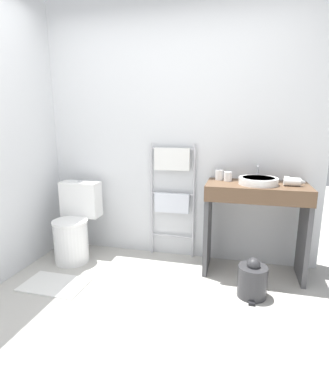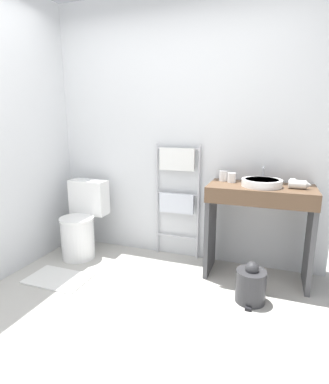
{
  "view_description": "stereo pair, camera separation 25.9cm",
  "coord_description": "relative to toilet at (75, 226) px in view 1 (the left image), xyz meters",
  "views": [
    {
      "loc": [
        0.68,
        -1.46,
        1.4
      ],
      "look_at": [
        0.06,
        0.99,
        0.82
      ],
      "focal_mm": 28.0,
      "sensor_mm": 36.0,
      "label": 1
    },
    {
      "loc": [
        0.92,
        -1.38,
        1.4
      ],
      "look_at": [
        0.06,
        0.99,
        0.82
      ],
      "focal_mm": 28.0,
      "sensor_mm": 36.0,
      "label": 2
    }
  ],
  "objects": [
    {
      "name": "toilet",
      "position": [
        0.0,
        0.0,
        0.0
      ],
      "size": [
        0.41,
        0.51,
        0.81
      ],
      "color": "white",
      "rests_on": "ground_plane"
    },
    {
      "name": "bath_mat",
      "position": [
        0.1,
        -0.55,
        -0.35
      ],
      "size": [
        0.56,
        0.36,
        0.01
      ],
      "primitive_type": "cube",
      "color": "silver",
      "rests_on": "ground_plane"
    },
    {
      "name": "cup_near_wall",
      "position": [
        1.45,
        0.24,
        0.56
      ],
      "size": [
        0.08,
        0.08,
        0.1
      ],
      "color": "white",
      "rests_on": "vanity_counter"
    },
    {
      "name": "trash_bin",
      "position": [
        1.79,
        -0.29,
        -0.22
      ],
      "size": [
        0.24,
        0.27,
        0.34
      ],
      "color": "#333335",
      "rests_on": "ground_plane"
    },
    {
      "name": "cup_near_edge",
      "position": [
        1.53,
        0.2,
        0.56
      ],
      "size": [
        0.08,
        0.08,
        0.09
      ],
      "color": "white",
      "rests_on": "vanity_counter"
    },
    {
      "name": "vanity_counter",
      "position": [
        1.8,
        0.11,
        0.22
      ],
      "size": [
        0.9,
        0.46,
        0.87
      ],
      "color": "brown",
      "rests_on": "ground_plane"
    },
    {
      "name": "wall_back",
      "position": [
        0.96,
        0.42,
        0.96
      ],
      "size": [
        2.92,
        0.12,
        2.63
      ],
      "primitive_type": "cube",
      "color": "silver",
      "rests_on": "ground_plane"
    },
    {
      "name": "ground_plane",
      "position": [
        0.96,
        -1.18,
        -0.36
      ],
      "size": [
        12.0,
        12.0,
        0.0
      ],
      "primitive_type": "plane",
      "color": "#B2AFA8"
    },
    {
      "name": "faucet",
      "position": [
        1.8,
        0.28,
        0.61
      ],
      "size": [
        0.02,
        0.1,
        0.15
      ],
      "color": "silver",
      "rests_on": "vanity_counter"
    },
    {
      "name": "sink_basin",
      "position": [
        1.8,
        0.09,
        0.54
      ],
      "size": [
        0.34,
        0.34,
        0.06
      ],
      "color": "white",
      "rests_on": "vanity_counter"
    },
    {
      "name": "towel_radiator",
      "position": [
        0.97,
        0.31,
        0.42
      ],
      "size": [
        0.48,
        0.06,
        1.2
      ],
      "color": "silver",
      "rests_on": "ground_plane"
    },
    {
      "name": "hair_dryer",
      "position": [
        2.09,
        0.12,
        0.55
      ],
      "size": [
        0.18,
        0.18,
        0.07
      ],
      "color": "white",
      "rests_on": "vanity_counter"
    }
  ]
}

